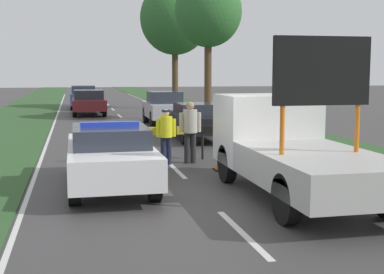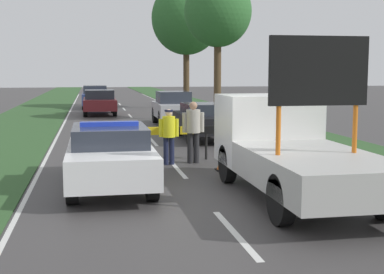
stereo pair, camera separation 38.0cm
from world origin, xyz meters
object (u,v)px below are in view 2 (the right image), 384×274
(traffic_cone_near_police, at_px, (101,148))
(queued_car_hatch_blue, at_px, (95,97))
(queued_car_sedan_black, at_px, (204,120))
(pedestrian_civilian, at_px, (193,127))
(road_barrier, at_px, (161,133))
(roadside_tree_near_left, at_px, (218,12))
(queued_car_sedan_silver, at_px, (173,108))
(traffic_cone_near_truck, at_px, (288,156))
(roadside_tree_near_right, at_px, (186,19))
(police_car, at_px, (110,155))
(work_truck, at_px, (288,146))
(traffic_cone_centre_front, at_px, (223,161))
(queued_car_wagon_maroon, at_px, (100,102))
(police_officer, at_px, (169,132))

(traffic_cone_near_police, relative_size, queued_car_hatch_blue, 0.13)
(queued_car_sedan_black, bearing_deg, pedestrian_civilian, 74.94)
(road_barrier, relative_size, roadside_tree_near_left, 0.45)
(queued_car_sedan_silver, relative_size, roadside_tree_near_left, 0.53)
(traffic_cone_near_police, bearing_deg, traffic_cone_near_truck, -24.47)
(queued_car_hatch_blue, relative_size, roadside_tree_near_left, 0.61)
(road_barrier, distance_m, roadside_tree_near_left, 14.18)
(traffic_cone_near_police, bearing_deg, roadside_tree_near_right, 73.16)
(police_car, height_order, road_barrier, police_car)
(work_truck, distance_m, traffic_cone_centre_front, 3.09)
(queued_car_sedan_black, xyz_separation_m, queued_car_sedan_silver, (-0.31, 5.79, 0.10))
(queued_car_sedan_black, height_order, queued_car_sedan_silver, queued_car_sedan_silver)
(pedestrian_civilian, relative_size, queued_car_wagon_maroon, 0.40)
(police_officer, height_order, queued_car_sedan_black, police_officer)
(pedestrian_civilian, height_order, traffic_cone_centre_front, pedestrian_civilian)
(queued_car_sedan_silver, bearing_deg, roadside_tree_near_right, -103.26)
(queued_car_wagon_maroon, distance_m, roadside_tree_near_right, 9.41)
(police_car, relative_size, work_truck, 0.83)
(road_barrier, relative_size, queued_car_sedan_silver, 0.84)
(pedestrian_civilian, xyz_separation_m, queued_car_wagon_maroon, (-2.34, 18.01, -0.26))
(queued_car_sedan_black, height_order, roadside_tree_near_left, roadside_tree_near_left)
(police_car, xyz_separation_m, police_officer, (1.73, 2.70, 0.18))
(pedestrian_civilian, bearing_deg, queued_car_wagon_maroon, 68.26)
(road_barrier, height_order, queued_car_hatch_blue, queued_car_hatch_blue)
(pedestrian_civilian, bearing_deg, traffic_cone_near_police, 121.42)
(queued_car_sedan_black, distance_m, roadside_tree_near_right, 18.33)
(traffic_cone_near_truck, relative_size, queued_car_sedan_black, 0.12)
(traffic_cone_centre_front, bearing_deg, pedestrian_civilian, 113.76)
(traffic_cone_centre_front, distance_m, queued_car_hatch_blue, 25.17)
(police_officer, bearing_deg, police_car, 39.91)
(police_car, height_order, work_truck, work_truck)
(queued_car_sedan_black, bearing_deg, roadside_tree_near_right, -97.92)
(traffic_cone_near_truck, bearing_deg, road_barrier, 157.10)
(queued_car_wagon_maroon, bearing_deg, roadside_tree_near_right, -143.69)
(pedestrian_civilian, xyz_separation_m, traffic_cone_near_police, (-2.57, 1.45, -0.73))
(police_car, bearing_deg, queued_car_wagon_maroon, 84.31)
(pedestrian_civilian, height_order, queued_car_wagon_maroon, pedestrian_civilian)
(traffic_cone_near_police, distance_m, queued_car_hatch_blue, 22.27)
(traffic_cone_near_truck, distance_m, queued_car_sedan_silver, 11.99)
(queued_car_sedan_silver, bearing_deg, work_truck, 90.63)
(police_officer, height_order, pedestrian_civilian, pedestrian_civilian)
(road_barrier, distance_m, queued_car_sedan_silver, 10.63)
(police_car, relative_size, traffic_cone_centre_front, 9.27)
(road_barrier, relative_size, traffic_cone_near_police, 5.58)
(traffic_cone_near_police, bearing_deg, queued_car_wagon_maroon, 89.20)
(roadside_tree_near_left, bearing_deg, queued_car_wagon_maroon, 141.03)
(pedestrian_civilian, xyz_separation_m, queued_car_sedan_silver, (1.10, 11.01, -0.18))
(pedestrian_civilian, distance_m, queued_car_wagon_maroon, 18.17)
(queued_car_sedan_black, relative_size, queued_car_hatch_blue, 0.93)
(queued_car_wagon_maroon, bearing_deg, queued_car_sedan_silver, 116.15)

